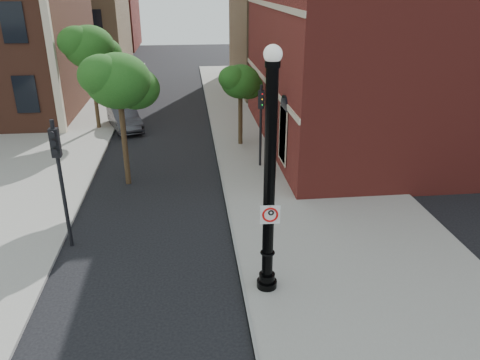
{
  "coord_description": "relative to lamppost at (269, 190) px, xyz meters",
  "views": [
    {
      "loc": [
        0.64,
        -11.42,
        8.62
      ],
      "look_at": [
        2.15,
        2.0,
        2.86
      ],
      "focal_mm": 35.0,
      "sensor_mm": 36.0,
      "label": 1
    }
  ],
  "objects": [
    {
      "name": "lamppost",
      "position": [
        0.0,
        0.0,
        0.0
      ],
      "size": [
        0.61,
        0.61,
        7.21
      ],
      "color": "black",
      "rests_on": "ground"
    },
    {
      "name": "sidewalk_right",
      "position": [
        3.25,
        9.85,
        -3.27
      ],
      "size": [
        8.0,
        60.0,
        0.12
      ],
      "primitive_type": "cube",
      "color": "gray",
      "rests_on": "ground"
    },
    {
      "name": "traffic_signal_right",
      "position": [
        1.33,
        10.01,
        -0.54
      ],
      "size": [
        0.33,
        0.37,
        4.15
      ],
      "rotation": [
        0.0,
        0.0,
        -0.35
      ],
      "color": "black",
      "rests_on": "ground"
    },
    {
      "name": "traffic_signal_left",
      "position": [
        -6.44,
        3.31,
        -0.24
      ],
      "size": [
        0.3,
        0.38,
        4.59
      ],
      "rotation": [
        0.0,
        0.0,
        0.04
      ],
      "color": "black",
      "rests_on": "ground"
    },
    {
      "name": "sidewalk_left",
      "position": [
        -11.75,
        17.85,
        -3.27
      ],
      "size": [
        10.0,
        50.0,
        0.12
      ],
      "primitive_type": "cube",
      "color": "gray",
      "rests_on": "ground"
    },
    {
      "name": "brick_wall_building",
      "position": [
        13.24,
        13.85,
        2.93
      ],
      "size": [
        22.3,
        16.3,
        12.5
      ],
      "color": "maroon",
      "rests_on": "ground"
    },
    {
      "name": "bg_building_red",
      "position": [
        -14.75,
        57.85,
        1.67
      ],
      "size": [
        12.0,
        12.0,
        10.0
      ],
      "primitive_type": "cube",
      "color": "maroon",
      "rests_on": "ground"
    },
    {
      "name": "bg_building_tan_b",
      "position": [
        13.25,
        29.85,
        3.67
      ],
      "size": [
        22.0,
        14.0,
        14.0
      ],
      "primitive_type": "cube",
      "color": "#967652",
      "rests_on": "ground"
    },
    {
      "name": "street_tree_b",
      "position": [
        -7.73,
        17.71,
        1.64
      ],
      "size": [
        3.49,
        3.16,
        6.29
      ],
      "color": "#352415",
      "rests_on": "ground"
    },
    {
      "name": "bg_building_tan_a",
      "position": [
        -14.75,
        43.85,
        2.67
      ],
      "size": [
        12.0,
        12.0,
        12.0
      ],
      "primitive_type": "cube",
      "color": "#967652",
      "rests_on": "ground"
    },
    {
      "name": "utility_pole",
      "position": [
        1.81,
        8.53,
        -1.02
      ],
      "size": [
        0.09,
        0.09,
        4.62
      ],
      "primitive_type": "cylinder",
      "color": "#999999",
      "rests_on": "ground"
    },
    {
      "name": "no_parking_sign",
      "position": [
        0.01,
        -0.18,
        -0.68
      ],
      "size": [
        0.57,
        0.08,
        0.57
      ],
      "rotation": [
        0.0,
        0.0,
        -0.05
      ],
      "color": "white",
      "rests_on": "ground"
    },
    {
      "name": "street_tree_a",
      "position": [
        -4.98,
        8.77,
        1.33
      ],
      "size": [
        3.28,
        2.96,
        5.9
      ],
      "color": "#352415",
      "rests_on": "ground"
    },
    {
      "name": "parked_car",
      "position": [
        -6.12,
        17.46,
        -2.63
      ],
      "size": [
        2.75,
        4.5,
        1.4
      ],
      "primitive_type": "imported",
      "rotation": [
        0.0,
        0.0,
        0.32
      ],
      "color": "#29292E",
      "rests_on": "ground"
    },
    {
      "name": "ground",
      "position": [
        -2.75,
        -0.15,
        -3.33
      ],
      "size": [
        120.0,
        120.0,
        0.0
      ],
      "primitive_type": "plane",
      "color": "black",
      "rests_on": "ground"
    },
    {
      "name": "curb_edge",
      "position": [
        -0.7,
        9.85,
        -3.26
      ],
      "size": [
        0.1,
        60.0,
        0.14
      ],
      "primitive_type": "cube",
      "color": "gray",
      "rests_on": "ground"
    },
    {
      "name": "street_tree_c",
      "position": [
        0.76,
        13.54,
        0.24
      ],
      "size": [
        2.52,
        2.27,
        4.53
      ],
      "color": "#352415",
      "rests_on": "ground"
    }
  ]
}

